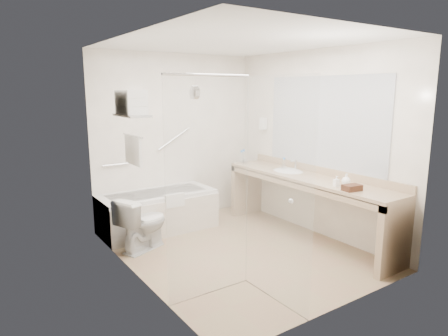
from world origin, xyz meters
TOP-DOWN VIEW (x-y plane):
  - floor at (0.00, 0.00)m, footprint 3.20×3.20m
  - ceiling at (0.00, 0.00)m, footprint 2.60×3.20m
  - wall_back at (0.00, 1.60)m, footprint 2.60×0.10m
  - wall_front at (0.00, -1.60)m, footprint 2.60×0.10m
  - wall_left at (-1.30, 0.00)m, footprint 0.10×3.20m
  - wall_right at (1.30, 0.00)m, footprint 0.10×3.20m
  - bathtub at (-0.50, 1.24)m, footprint 1.60×0.73m
  - grab_bar_short at (-0.95, 1.56)m, footprint 0.40×0.03m
  - grab_bar_long at (-0.05, 1.56)m, footprint 0.53×0.03m
  - shower_enclosure at (-0.63, -0.93)m, footprint 0.96×0.91m
  - towel_shelf at (-1.17, 0.35)m, footprint 0.24×0.55m
  - vanity_counter at (1.02, -0.15)m, footprint 0.55×2.70m
  - sink at (1.05, 0.25)m, footprint 0.40×0.52m
  - faucet at (1.20, 0.25)m, footprint 0.03×0.03m
  - mirror at (1.29, -0.15)m, footprint 0.02×2.00m
  - hairdryer_unit at (1.25, 1.05)m, footprint 0.08×0.10m
  - toilet at (-0.95, 0.70)m, footprint 0.78×0.61m
  - amenity_basket at (0.88, -0.98)m, footprint 0.22×0.16m
  - soap_bottle_a at (0.89, -0.75)m, footprint 0.08×0.14m
  - soap_bottle_b at (1.05, -0.76)m, footprint 0.11×0.14m
  - water_bottle_left at (1.01, 0.29)m, footprint 0.06×0.06m
  - water_bottle_mid at (0.87, 1.10)m, footprint 0.06×0.06m
  - water_bottle_right at (0.91, 1.10)m, footprint 0.07×0.07m
  - drinking_glass_near at (0.89, 1.04)m, footprint 0.07×0.07m
  - drinking_glass_far at (0.98, 0.25)m, footprint 0.08×0.08m

SIDE VIEW (x-z plane):
  - floor at x=0.00m, z-range 0.00..0.00m
  - bathtub at x=-0.50m, z-range -0.02..0.57m
  - toilet at x=-0.95m, z-range 0.00..0.67m
  - vanity_counter at x=1.02m, z-range 0.17..1.12m
  - sink at x=1.05m, z-range 0.75..0.89m
  - soap_bottle_a at x=0.89m, z-range 0.85..0.91m
  - amenity_basket at x=0.88m, z-range 0.85..0.92m
  - drinking_glass_near at x=0.89m, z-range 0.85..0.93m
  - drinking_glass_far at x=0.98m, z-range 0.85..0.94m
  - soap_bottle_b at x=1.05m, z-range 0.85..0.96m
  - faucet at x=1.20m, z-range 0.86..1.00m
  - water_bottle_left at x=1.01m, z-range 0.84..1.03m
  - water_bottle_mid at x=0.87m, z-range 0.84..1.04m
  - water_bottle_right at x=0.91m, z-range 0.84..1.05m
  - grab_bar_short at x=-0.95m, z-range 0.93..0.96m
  - shower_enclosure at x=-0.63m, z-range 0.01..2.12m
  - wall_back at x=0.00m, z-range 0.00..2.50m
  - wall_front at x=0.00m, z-range 0.00..2.50m
  - wall_left at x=-1.30m, z-range 0.00..2.50m
  - wall_right at x=1.30m, z-range 0.00..2.50m
  - grab_bar_long at x=-0.05m, z-range 1.09..1.41m
  - hairdryer_unit at x=1.25m, z-range 1.36..1.54m
  - mirror at x=1.29m, z-range 0.95..2.15m
  - towel_shelf at x=-1.17m, z-range 1.35..2.16m
  - ceiling at x=0.00m, z-range 2.45..2.55m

